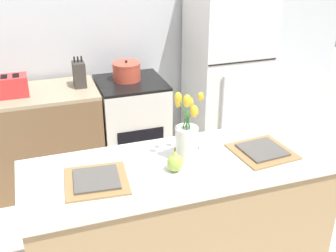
{
  "coord_description": "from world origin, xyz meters",
  "views": [
    {
      "loc": [
        -0.74,
        -1.92,
        2.18
      ],
      "look_at": [
        0.0,
        0.25,
        1.08
      ],
      "focal_mm": 45.0,
      "sensor_mm": 36.0,
      "label": 1
    }
  ],
  "objects_px": {
    "refrigerator": "(226,74)",
    "plate_setting_right": "(262,151)",
    "stove_range": "(133,126)",
    "plate_setting_left": "(96,180)",
    "toaster": "(11,86)",
    "cooking_pot": "(127,71)",
    "pear_figurine": "(175,162)",
    "knife_block": "(79,74)",
    "flower_vase": "(187,138)"
  },
  "relations": [
    {
      "from": "plate_setting_left",
      "to": "knife_block",
      "type": "bearing_deg",
      "value": 85.04
    },
    {
      "from": "plate_setting_left",
      "to": "plate_setting_right",
      "type": "bearing_deg",
      "value": 0.0
    },
    {
      "from": "plate_setting_right",
      "to": "cooking_pot",
      "type": "xyz_separation_m",
      "value": [
        -0.42,
        1.68,
        0.01
      ]
    },
    {
      "from": "refrigerator",
      "to": "toaster",
      "type": "relative_size",
      "value": 6.21
    },
    {
      "from": "toaster",
      "to": "cooking_pot",
      "type": "height_order",
      "value": "cooking_pot"
    },
    {
      "from": "stove_range",
      "to": "pear_figurine",
      "type": "xyz_separation_m",
      "value": [
        -0.17,
        -1.66,
        0.57
      ]
    },
    {
      "from": "cooking_pot",
      "to": "knife_block",
      "type": "distance_m",
      "value": 0.43
    },
    {
      "from": "flower_vase",
      "to": "pear_figurine",
      "type": "xyz_separation_m",
      "value": [
        -0.1,
        -0.1,
        -0.08
      ]
    },
    {
      "from": "refrigerator",
      "to": "stove_range",
      "type": "bearing_deg",
      "value": -179.96
    },
    {
      "from": "toaster",
      "to": "flower_vase",
      "type": "bearing_deg",
      "value": -58.23
    },
    {
      "from": "pear_figurine",
      "to": "toaster",
      "type": "bearing_deg",
      "value": 117.35
    },
    {
      "from": "stove_range",
      "to": "flower_vase",
      "type": "relative_size",
      "value": 2.14
    },
    {
      "from": "pear_figurine",
      "to": "toaster",
      "type": "height_order",
      "value": "pear_figurine"
    },
    {
      "from": "refrigerator",
      "to": "plate_setting_right",
      "type": "xyz_separation_m",
      "value": [
        -0.56,
        -1.64,
        0.1
      ]
    },
    {
      "from": "pear_figurine",
      "to": "plate_setting_right",
      "type": "bearing_deg",
      "value": 2.9
    },
    {
      "from": "refrigerator",
      "to": "cooking_pot",
      "type": "distance_m",
      "value": 0.98
    },
    {
      "from": "pear_figurine",
      "to": "toaster",
      "type": "xyz_separation_m",
      "value": [
        -0.84,
        1.63,
        -0.03
      ]
    },
    {
      "from": "refrigerator",
      "to": "pear_figurine",
      "type": "xyz_separation_m",
      "value": [
        -1.12,
        -1.66,
        0.15
      ]
    },
    {
      "from": "knife_block",
      "to": "stove_range",
      "type": "bearing_deg",
      "value": -1.58
    },
    {
      "from": "stove_range",
      "to": "plate_setting_right",
      "type": "bearing_deg",
      "value": -76.47
    },
    {
      "from": "pear_figurine",
      "to": "knife_block",
      "type": "height_order",
      "value": "knife_block"
    },
    {
      "from": "toaster",
      "to": "knife_block",
      "type": "height_order",
      "value": "knife_block"
    },
    {
      "from": "stove_range",
      "to": "cooking_pot",
      "type": "relative_size",
      "value": 3.47
    },
    {
      "from": "plate_setting_left",
      "to": "cooking_pot",
      "type": "xyz_separation_m",
      "value": [
        0.57,
        1.68,
        0.01
      ]
    },
    {
      "from": "plate_setting_right",
      "to": "toaster",
      "type": "xyz_separation_m",
      "value": [
        -1.4,
        1.6,
        0.02
      ]
    },
    {
      "from": "stove_range",
      "to": "refrigerator",
      "type": "height_order",
      "value": "refrigerator"
    },
    {
      "from": "toaster",
      "to": "knife_block",
      "type": "bearing_deg",
      "value": 4.56
    },
    {
      "from": "plate_setting_left",
      "to": "plate_setting_right",
      "type": "relative_size",
      "value": 1.0
    },
    {
      "from": "refrigerator",
      "to": "cooking_pot",
      "type": "xyz_separation_m",
      "value": [
        -0.97,
        0.05,
        0.11
      ]
    },
    {
      "from": "pear_figurine",
      "to": "refrigerator",
      "type": "bearing_deg",
      "value": 56.13
    },
    {
      "from": "flower_vase",
      "to": "refrigerator",
      "type": "bearing_deg",
      "value": 57.08
    },
    {
      "from": "stove_range",
      "to": "toaster",
      "type": "relative_size",
      "value": 3.21
    },
    {
      "from": "knife_block",
      "to": "toaster",
      "type": "bearing_deg",
      "value": -175.44
    },
    {
      "from": "plate_setting_right",
      "to": "knife_block",
      "type": "xyz_separation_m",
      "value": [
        -0.84,
        1.65,
        0.04
      ]
    },
    {
      "from": "stove_range",
      "to": "plate_setting_left",
      "type": "distance_m",
      "value": 1.81
    },
    {
      "from": "toaster",
      "to": "refrigerator",
      "type": "bearing_deg",
      "value": 0.96
    },
    {
      "from": "flower_vase",
      "to": "plate_setting_left",
      "type": "height_order",
      "value": "flower_vase"
    },
    {
      "from": "plate_setting_right",
      "to": "toaster",
      "type": "relative_size",
      "value": 1.27
    },
    {
      "from": "plate_setting_left",
      "to": "toaster",
      "type": "distance_m",
      "value": 1.66
    },
    {
      "from": "knife_block",
      "to": "plate_setting_left",
      "type": "bearing_deg",
      "value": -94.96
    },
    {
      "from": "cooking_pot",
      "to": "stove_range",
      "type": "bearing_deg",
      "value": -64.14
    },
    {
      "from": "refrigerator",
      "to": "plate_setting_left",
      "type": "height_order",
      "value": "refrigerator"
    },
    {
      "from": "pear_figurine",
      "to": "knife_block",
      "type": "distance_m",
      "value": 1.7
    },
    {
      "from": "refrigerator",
      "to": "knife_block",
      "type": "distance_m",
      "value": 1.41
    },
    {
      "from": "pear_figurine",
      "to": "knife_block",
      "type": "bearing_deg",
      "value": 99.6
    },
    {
      "from": "flower_vase",
      "to": "plate_setting_left",
      "type": "bearing_deg",
      "value": -172.33
    },
    {
      "from": "toaster",
      "to": "cooking_pot",
      "type": "relative_size",
      "value": 1.08
    },
    {
      "from": "knife_block",
      "to": "pear_figurine",
      "type": "bearing_deg",
      "value": -80.4
    },
    {
      "from": "stove_range",
      "to": "flower_vase",
      "type": "height_order",
      "value": "flower_vase"
    },
    {
      "from": "stove_range",
      "to": "toaster",
      "type": "height_order",
      "value": "toaster"
    }
  ]
}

